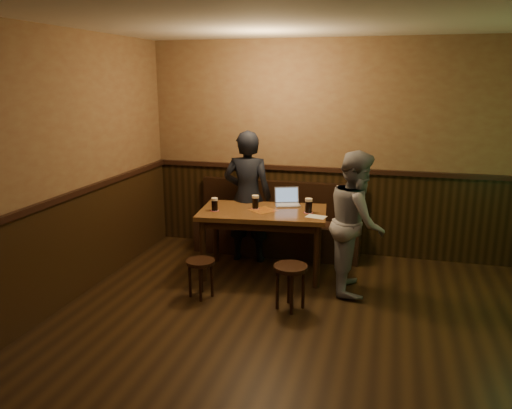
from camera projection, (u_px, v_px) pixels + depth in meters
The scene contains 12 objects.
room at pixel (293, 221), 3.97m from camera, with size 5.04×6.04×2.84m.
bench at pixel (277, 230), 6.73m from camera, with size 2.20×0.50×0.95m.
pub_table at pixel (263, 219), 5.91m from camera, with size 1.56×1.01×0.79m.
stool_left at pixel (201, 268), 5.34m from camera, with size 0.39×0.39×0.42m.
stool_right at pixel (291, 274), 5.05m from camera, with size 0.43×0.43×0.47m.
pint_left at pixel (215, 204), 5.84m from camera, with size 0.10×0.10×0.16m.
pint_mid at pixel (255, 202), 5.94m from camera, with size 0.11×0.11×0.16m.
pint_right at pixel (309, 206), 5.75m from camera, with size 0.11×0.11×0.17m.
laptop at pixel (287, 200), 6.12m from camera, with size 0.36×0.33×0.21m.
menu at pixel (316, 217), 5.60m from camera, with size 0.22×0.15×0.00m, color silver.
person_suit at pixel (248, 197), 6.32m from camera, with size 0.61×0.40×1.68m, color black.
person_grey at pixel (356, 222), 5.42m from camera, with size 0.76×0.59×1.57m, color gray.
Camera 1 is at (0.72, -3.54, 2.31)m, focal length 35.00 mm.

